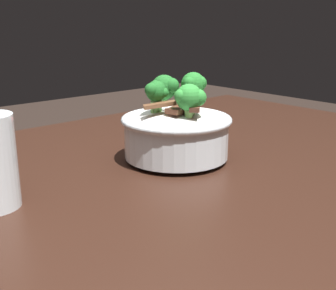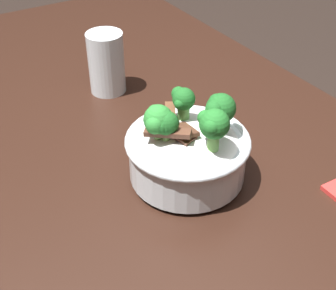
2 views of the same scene
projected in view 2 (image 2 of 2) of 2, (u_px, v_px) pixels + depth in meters
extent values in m
cube|color=black|center=(96.00, 163.00, 0.86)|extent=(1.54, 1.04, 0.04)
cube|color=black|center=(136.00, 111.00, 1.76)|extent=(0.08, 0.08, 0.78)
cylinder|color=silver|center=(187.00, 175.00, 0.79)|extent=(0.10, 0.10, 0.01)
cylinder|color=silver|center=(187.00, 157.00, 0.77)|extent=(0.19, 0.19, 0.07)
torus|color=silver|center=(188.00, 140.00, 0.75)|extent=(0.20, 0.20, 0.01)
ellipsoid|color=white|center=(188.00, 145.00, 0.76)|extent=(0.17, 0.17, 0.06)
cube|color=brown|center=(170.00, 111.00, 0.76)|extent=(0.06, 0.04, 0.01)
cube|color=#563323|center=(174.00, 132.00, 0.73)|extent=(0.08, 0.04, 0.02)
cube|color=#563323|center=(168.00, 133.00, 0.71)|extent=(0.06, 0.06, 0.01)
cube|color=#563323|center=(187.00, 130.00, 0.74)|extent=(0.06, 0.02, 0.02)
cylinder|color=#7AB256|center=(166.00, 136.00, 0.72)|extent=(0.01, 0.01, 0.02)
sphere|color=#1E6023|center=(166.00, 123.00, 0.71)|extent=(0.04, 0.04, 0.04)
sphere|color=#1E6023|center=(161.00, 118.00, 0.71)|extent=(0.02, 0.02, 0.02)
sphere|color=#1E6023|center=(160.00, 127.00, 0.70)|extent=(0.02, 0.02, 0.02)
cylinder|color=#7AB256|center=(159.00, 133.00, 0.73)|extent=(0.01, 0.01, 0.02)
sphere|color=#2D8433|center=(158.00, 120.00, 0.71)|extent=(0.05, 0.05, 0.05)
sphere|color=#2D8433|center=(155.00, 112.00, 0.72)|extent=(0.02, 0.02, 0.02)
sphere|color=#2D8433|center=(155.00, 125.00, 0.70)|extent=(0.03, 0.03, 0.03)
cylinder|color=#6BA84C|center=(213.00, 141.00, 0.70)|extent=(0.02, 0.02, 0.03)
sphere|color=#237028|center=(215.00, 124.00, 0.68)|extent=(0.05, 0.05, 0.05)
sphere|color=#237028|center=(205.00, 118.00, 0.69)|extent=(0.02, 0.02, 0.02)
sphere|color=#237028|center=(212.00, 127.00, 0.67)|extent=(0.03, 0.03, 0.03)
cylinder|color=#5B9947|center=(183.00, 113.00, 0.76)|extent=(0.02, 0.02, 0.03)
sphere|color=#1E6023|center=(184.00, 99.00, 0.75)|extent=(0.04, 0.04, 0.04)
sphere|color=#1E6023|center=(178.00, 94.00, 0.75)|extent=(0.02, 0.02, 0.02)
sphere|color=#1E6023|center=(179.00, 104.00, 0.74)|extent=(0.02, 0.02, 0.02)
cylinder|color=#5B9947|center=(220.00, 123.00, 0.75)|extent=(0.01, 0.01, 0.02)
sphere|color=#1E6023|center=(221.00, 108.00, 0.73)|extent=(0.05, 0.05, 0.05)
sphere|color=#1E6023|center=(217.00, 102.00, 0.74)|extent=(0.03, 0.03, 0.03)
sphere|color=#1E6023|center=(214.00, 110.00, 0.72)|extent=(0.03, 0.03, 0.03)
cylinder|color=white|center=(109.00, 89.00, 1.03)|extent=(0.07, 0.07, 0.00)
cylinder|color=white|center=(106.00, 63.00, 0.99)|extent=(0.08, 0.08, 0.13)
cylinder|color=silver|center=(107.00, 69.00, 1.00)|extent=(0.07, 0.07, 0.10)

